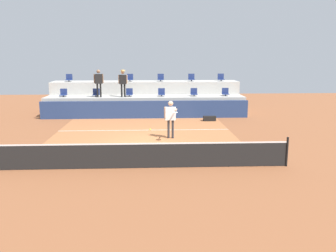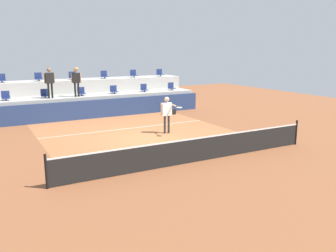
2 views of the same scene
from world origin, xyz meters
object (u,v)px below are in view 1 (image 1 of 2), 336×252
stadium_chair_upper_mid_left (130,78)px  tennis_player (171,115)px  stadium_chair_upper_far_right (221,78)px  spectator_with_hat (123,80)px  stadium_chair_upper_mid_right (161,78)px  stadium_chair_lower_right (194,93)px  spectator_leaning_on_rail (99,80)px  stadium_chair_lower_far_right (225,93)px  stadium_chair_lower_mid_left (129,93)px  stadium_chair_lower_far_left (63,93)px  equipment_bag (209,118)px  stadium_chair_lower_left (96,93)px  stadium_chair_upper_right (191,78)px  stadium_chair_upper_far_left (69,78)px  stadium_chair_upper_left (99,78)px  stadium_chair_lower_mid_right (162,93)px  tennis_ball (150,129)px

stadium_chair_upper_mid_left → tennis_player: bearing=-74.4°
stadium_chair_upper_far_right → spectator_with_hat: spectator_with_hat is taller
stadium_chair_upper_mid_right → tennis_player: (0.23, -8.55, -1.20)m
stadium_chair_lower_right → spectator_leaning_on_rail: spectator_leaning_on_rail is taller
stadium_chair_lower_far_right → stadium_chair_lower_mid_left: bearing=180.0°
stadium_chair_upper_mid_right → stadium_chair_upper_far_right: 4.27m
stadium_chair_lower_far_left → tennis_player: size_ratio=0.29×
stadium_chair_upper_mid_right → equipment_bag: 5.45m
stadium_chair_lower_far_left → equipment_bag: size_ratio=0.68×
stadium_chair_lower_left → stadium_chair_upper_far_right: size_ratio=1.00×
stadium_chair_upper_far_right → stadium_chair_lower_right: bearing=-139.8°
stadium_chair_lower_left → stadium_chair_upper_right: bearing=15.6°
stadium_chair_lower_far_right → stadium_chair_upper_mid_right: (-4.24, 1.80, 0.85)m
stadium_chair_lower_far_left → stadium_chair_lower_right: 8.52m
stadium_chair_upper_far_left → spectator_with_hat: spectator_with_hat is taller
spectator_with_hat → stadium_chair_upper_right: bearing=25.1°
stadium_chair_upper_left → stadium_chair_upper_far_right: same height
stadium_chair_upper_far_left → stadium_chair_upper_mid_right: (6.38, 0.00, 0.00)m
stadium_chair_upper_mid_left → spectator_leaning_on_rail: 2.87m
stadium_chair_upper_mid_left → stadium_chair_lower_far_left: bearing=-156.9°
stadium_chair_lower_mid_left → stadium_chair_upper_mid_right: 2.90m
stadium_chair_upper_left → equipment_bag: 8.50m
stadium_chair_upper_right → stadium_chair_lower_mid_right: bearing=-140.4°
stadium_chair_lower_mid_left → stadium_chair_lower_far_right: 6.36m
tennis_player → equipment_bag: bearing=59.6°
stadium_chair_lower_far_left → stadium_chair_lower_far_right: size_ratio=1.00×
spectator_with_hat → stadium_chair_upper_mid_right: bearing=41.3°
stadium_chair_upper_mid_right → tennis_player: bearing=-88.5°
stadium_chair_lower_right → spectator_with_hat: (-4.63, -0.38, 0.86)m
tennis_player → stadium_chair_lower_far_right: bearing=59.2°
stadium_chair_lower_far_right → stadium_chair_upper_mid_right: bearing=157.0°
stadium_chair_upper_left → tennis_player: 9.74m
stadium_chair_lower_far_left → stadium_chair_upper_mid_right: (6.38, 1.80, 0.85)m
stadium_chair_lower_far_right → stadium_chair_upper_mid_right: 4.69m
stadium_chair_lower_far_right → equipment_bag: 3.02m
stadium_chair_lower_mid_right → tennis_player: tennis_player is taller
stadium_chair_upper_right → stadium_chair_upper_far_right: (2.10, 0.00, 0.00)m
spectator_leaning_on_rail → spectator_with_hat: 1.54m
spectator_leaning_on_rail → spectator_with_hat: bearing=-0.0°
spectator_leaning_on_rail → stadium_chair_lower_left: bearing=123.7°
stadium_chair_upper_left → stadium_chair_upper_right: bearing=0.0°
stadium_chair_upper_right → tennis_player: stadium_chair_upper_right is taller
stadium_chair_upper_far_left → stadium_chair_upper_left: same height
stadium_chair_lower_left → stadium_chair_upper_mid_right: 4.72m
spectator_with_hat → equipment_bag: (5.31, -1.94, -2.18)m
spectator_with_hat → tennis_ball: (1.74, -8.46, -1.43)m
stadium_chair_lower_far_left → stadium_chair_lower_right: bearing=0.0°
tennis_player → spectator_leaning_on_rail: bearing=123.7°
stadium_chair_lower_mid_left → tennis_player: bearing=-70.8°
stadium_chair_upper_far_left → stadium_chair_upper_mid_left: same height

